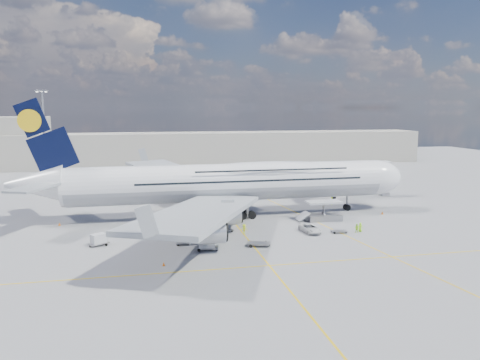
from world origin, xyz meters
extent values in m
plane|color=gray|center=(0.00, 0.00, 0.00)|extent=(300.00, 300.00, 0.00)
cube|color=#E3BA0B|center=(0.00, 0.00, 0.01)|extent=(0.25, 220.00, 0.01)
cube|color=#E3BA0B|center=(0.00, -20.00, 0.01)|extent=(120.00, 0.25, 0.01)
cube|color=#E3BA0B|center=(14.00, 10.00, 0.01)|extent=(14.16, 99.06, 0.01)
cylinder|color=white|center=(0.00, 10.00, 6.80)|extent=(62.00, 7.20, 7.20)
cylinder|color=#9EA0A5|center=(0.00, 10.00, 6.65)|extent=(60.76, 7.13, 7.13)
ellipsoid|color=white|center=(8.00, 10.00, 8.78)|extent=(36.00, 6.84, 3.76)
ellipsoid|color=white|center=(31.00, 10.00, 6.80)|extent=(11.52, 7.20, 7.20)
ellipsoid|color=black|center=(34.24, 10.00, 7.40)|extent=(3.84, 4.16, 1.44)
cone|color=white|center=(-35.50, 10.00, 7.60)|extent=(10.00, 6.84, 6.84)
cube|color=black|center=(-33.50, 10.00, 16.40)|extent=(11.02, 0.46, 14.61)
cylinder|color=yellow|center=(-35.60, 10.00, 18.90)|extent=(4.00, 0.60, 4.00)
cube|color=#999EA3|center=(-8.00, 30.00, 5.60)|extent=(25.49, 39.15, 3.35)
cube|color=#999EA3|center=(-8.00, -10.00, 5.60)|extent=(25.49, 39.15, 3.35)
cylinder|color=#B7BABF|center=(-3.00, 22.50, 3.20)|extent=(5.20, 3.50, 3.50)
cylinder|color=#B7BABF|center=(-7.50, 33.00, 3.20)|extent=(5.20, 3.50, 3.50)
cylinder|color=#B7BABF|center=(-3.00, -2.50, 3.20)|extent=(5.20, 3.50, 3.50)
cylinder|color=#B7BABF|center=(-7.50, -13.00, 3.20)|extent=(5.20, 3.50, 3.50)
cylinder|color=gray|center=(25.00, 10.00, 2.20)|extent=(0.44, 0.44, 3.80)
cylinder|color=black|center=(25.00, 10.00, 0.65)|extent=(1.30, 0.90, 1.30)
cylinder|color=gray|center=(0.00, 10.00, 2.20)|extent=(0.56, 0.56, 3.80)
cylinder|color=black|center=(0.00, 13.20, 0.75)|extent=(1.50, 0.90, 1.50)
cube|color=#B7B7BC|center=(25.00, 18.60, 7.10)|extent=(3.00, 10.00, 2.60)
cube|color=#B7B7BC|center=(33.00, 23.60, 7.10)|extent=(18.00, 3.00, 2.60)
cylinder|color=gray|center=(27.00, 21.60, 3.55)|extent=(0.80, 0.80, 7.10)
cylinder|color=black|center=(27.00, 21.60, 0.45)|extent=(0.90, 0.80, 0.90)
cylinder|color=gray|center=(41.00, 23.60, 3.55)|extent=(1.00, 1.00, 7.10)
cube|color=gray|center=(41.00, 23.60, 0.40)|extent=(2.00, 2.00, 0.80)
cylinder|color=#B7B7BC|center=(25.00, 14.80, 7.10)|extent=(3.60, 3.60, 2.80)
cube|color=silver|center=(17.00, 2.90, 3.50)|extent=(6.50, 3.20, 0.35)
cube|color=gray|center=(17.00, 2.90, 0.55)|extent=(6.50, 3.20, 1.10)
cube|color=gray|center=(17.00, 2.90, 2.05)|extent=(0.22, 1.99, 3.00)
cylinder|color=black|center=(14.40, 1.70, 0.35)|extent=(0.70, 0.30, 0.70)
cube|color=silver|center=(12.80, 2.90, 1.00)|extent=(2.16, 2.60, 1.60)
cylinder|color=gray|center=(-40.00, 45.00, 12.50)|extent=(0.70, 0.70, 25.00)
cube|color=gray|center=(-40.00, 45.00, 25.20)|extent=(3.00, 0.40, 0.60)
cube|color=#B2AD9E|center=(0.00, 95.00, 6.00)|extent=(180.00, 16.00, 12.00)
cube|color=#193814|center=(40.00, 140.00, 4.00)|extent=(160.00, 6.00, 8.00)
cube|color=gray|center=(-10.25, -7.65, 0.34)|extent=(3.02, 1.72, 0.18)
cylinder|color=black|center=(-11.43, -8.24, 0.22)|extent=(0.43, 0.18, 0.43)
cylinder|color=black|center=(-9.07, -7.06, 0.22)|extent=(0.43, 0.18, 0.43)
cube|color=gray|center=(-7.28, -11.28, 0.39)|extent=(3.58, 2.32, 0.20)
cylinder|color=black|center=(-8.61, -11.95, 0.24)|extent=(0.49, 0.20, 0.49)
cylinder|color=black|center=(-5.94, -10.62, 0.24)|extent=(0.49, 0.20, 0.49)
cube|color=silver|center=(-7.28, -11.28, 1.28)|extent=(2.69, 2.06, 1.66)
cube|color=gray|center=(-2.75, -1.50, 0.30)|extent=(2.61, 1.45, 0.15)
cylinder|color=black|center=(-3.77, -2.01, 0.19)|extent=(0.38, 0.15, 0.38)
cylinder|color=black|center=(-1.72, -0.98, 0.19)|extent=(0.38, 0.15, 0.38)
cube|color=gray|center=(-23.43, -5.54, 0.34)|extent=(3.30, 2.89, 0.18)
cylinder|color=black|center=(-24.60, -6.13, 0.21)|extent=(0.43, 0.18, 0.43)
cylinder|color=black|center=(-22.26, -4.96, 0.21)|extent=(0.43, 0.18, 0.43)
cube|color=silver|center=(-23.43, -5.54, 1.12)|extent=(2.59, 2.39, 1.46)
cube|color=gray|center=(16.13, -6.26, 0.31)|extent=(2.82, 1.84, 0.16)
cylinder|color=black|center=(15.08, -6.78, 0.19)|extent=(0.38, 0.16, 0.38)
cylinder|color=black|center=(17.18, -5.74, 0.19)|extent=(0.38, 0.16, 0.38)
cube|color=gray|center=(0.76, -10.90, 0.40)|extent=(3.85, 2.84, 0.21)
cylinder|color=black|center=(-0.62, -11.59, 0.25)|extent=(0.50, 0.21, 0.50)
cylinder|color=black|center=(2.14, -10.21, 0.25)|extent=(0.50, 0.21, 0.50)
cube|color=white|center=(-6.36, -0.62, 0.66)|extent=(2.69, 1.38, 1.22)
cube|color=black|center=(-6.36, -0.62, 1.40)|extent=(1.00, 1.18, 0.47)
cylinder|color=black|center=(-7.30, -1.13, 0.30)|extent=(0.60, 0.23, 0.60)
cylinder|color=black|center=(-5.43, -0.10, 0.30)|extent=(0.60, 0.23, 0.60)
cube|color=gray|center=(-5.28, 28.23, 1.02)|extent=(7.00, 5.25, 2.04)
cube|color=white|center=(-5.99, 28.23, 2.95)|extent=(5.51, 4.53, 2.24)
cube|color=white|center=(-2.73, 28.23, 1.94)|extent=(2.71, 2.93, 1.63)
cube|color=black|center=(-2.02, 28.23, 2.14)|extent=(1.08, 1.87, 0.92)
cylinder|color=black|center=(-3.04, 27.06, 0.56)|extent=(1.12, 0.36, 1.12)
cylinder|color=black|center=(-7.52, 29.40, 0.56)|extent=(1.12, 0.36, 1.12)
cube|color=orange|center=(-5.99, 28.23, 2.24)|extent=(5.58, 4.60, 0.51)
cube|color=gray|center=(-22.17, 44.22, 1.07)|extent=(7.41, 5.32, 2.15)
cube|color=white|center=(-22.92, 44.22, 3.11)|extent=(5.81, 4.63, 2.36)
cube|color=white|center=(-19.48, 44.22, 2.04)|extent=(2.80, 3.06, 1.72)
cube|color=black|center=(-18.73, 44.22, 2.25)|extent=(1.07, 2.01, 0.97)
cylinder|color=black|center=(-19.80, 42.99, 0.59)|extent=(1.18, 0.38, 1.18)
cylinder|color=black|center=(-24.53, 45.46, 0.59)|extent=(1.18, 0.38, 1.18)
imported|color=silver|center=(11.36, -5.05, 0.71)|extent=(2.96, 5.38, 1.43)
imported|color=#C1F119|center=(24.17, 15.82, 0.86)|extent=(0.75, 0.72, 1.72)
imported|color=#9BE918|center=(19.06, -7.01, 0.81)|extent=(0.98, 0.99, 1.61)
imported|color=#D5FF1A|center=(-11.00, 0.01, 0.76)|extent=(0.76, 0.96, 1.53)
imported|color=#A2FF1A|center=(19.99, -6.35, 0.81)|extent=(0.94, 0.90, 1.61)
imported|color=#EEFE1A|center=(0.07, -3.80, 0.88)|extent=(1.26, 0.90, 1.76)
cone|color=orange|center=(30.38, 5.06, 0.31)|extent=(0.49, 0.49, 0.62)
cube|color=orange|center=(30.38, 5.06, 0.02)|extent=(0.42, 0.42, 0.03)
cone|color=orange|center=(-9.40, 19.40, 0.28)|extent=(0.44, 0.44, 0.56)
cube|color=orange|center=(-9.40, 19.40, 0.01)|extent=(0.38, 0.38, 0.03)
cone|color=orange|center=(-13.06, 40.82, 0.32)|extent=(0.50, 0.50, 0.63)
cube|color=orange|center=(-13.06, 40.82, 0.02)|extent=(0.43, 0.43, 0.03)
cone|color=orange|center=(-2.62, -1.46, 0.24)|extent=(0.38, 0.38, 0.48)
cube|color=orange|center=(-2.62, -1.46, 0.01)|extent=(0.33, 0.33, 0.03)
cone|color=orange|center=(-14.01, -17.16, 0.26)|extent=(0.41, 0.41, 0.52)
cube|color=orange|center=(-14.01, -17.16, 0.01)|extent=(0.35, 0.35, 0.03)
cone|color=orange|center=(-31.51, 8.86, 0.30)|extent=(0.46, 0.46, 0.59)
cube|color=orange|center=(-31.51, 8.86, 0.02)|extent=(0.40, 0.40, 0.03)
camera|label=1|loc=(-16.39, -78.65, 21.15)|focal=35.00mm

